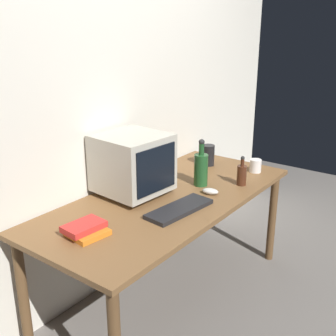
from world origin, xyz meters
The scene contains 11 objects.
ground_plane centered at (0.00, 0.00, 0.00)m, with size 6.00×6.00×0.00m, color slate.
back_wall centered at (0.00, 0.45, 1.25)m, with size 4.00×0.08×2.50m, color silver.
desk centered at (0.00, 0.00, 0.63)m, with size 1.77×0.79×0.70m.
crt_monitor centered at (-0.10, 0.19, 0.90)m, with size 0.41×0.41×0.37m.
keyboard centered at (-0.13, -0.17, 0.71)m, with size 0.42×0.15×0.02m, color black.
computer_mouse centered at (0.18, -0.18, 0.72)m, with size 0.06×0.10×0.04m, color beige.
bottle_tall centered at (0.28, -0.05, 0.82)m, with size 0.09×0.09×0.30m.
bottle_short centered at (0.44, -0.26, 0.77)m, with size 0.06×0.06×0.19m.
book_stack centered at (-0.63, 0.03, 0.73)m, with size 0.21×0.19×0.06m.
mug centered at (0.72, -0.22, 0.75)m, with size 0.12×0.08×0.09m.
metal_canister centered at (0.64, 0.12, 0.78)m, with size 0.09×0.09×0.15m, color black.
Camera 1 is at (-1.87, -1.40, 1.69)m, focal length 45.13 mm.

